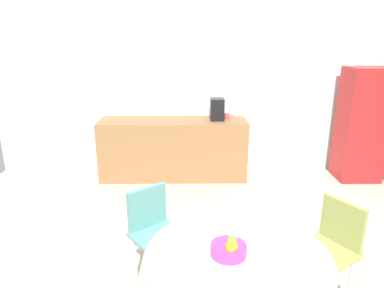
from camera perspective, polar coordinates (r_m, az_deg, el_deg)
wall_back at (r=5.44m, az=-0.54°, el=8.94°), size 6.00×0.10×2.60m
counter_block at (r=5.29m, az=-3.09°, el=-0.78°), size 2.19×0.60×0.90m
locker_cabinet at (r=5.70m, az=26.10°, el=2.83°), size 0.60×0.50×1.68m
round_table at (r=2.41m, az=7.38°, el=-20.07°), size 1.20×1.20×0.76m
chair_olive at (r=3.13m, az=22.24°, el=-14.23°), size 0.58×0.58×0.83m
chair_teal at (r=3.14m, az=-6.41°, el=-12.80°), size 0.59×0.59×0.83m
fruit_bowl at (r=2.31m, az=6.14°, el=-16.73°), size 0.23×0.23×0.11m
mug_white at (r=5.21m, az=5.79°, el=4.55°), size 0.13×0.08×0.09m
coffee_maker at (r=5.15m, az=4.13°, el=5.72°), size 0.20×0.24×0.32m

